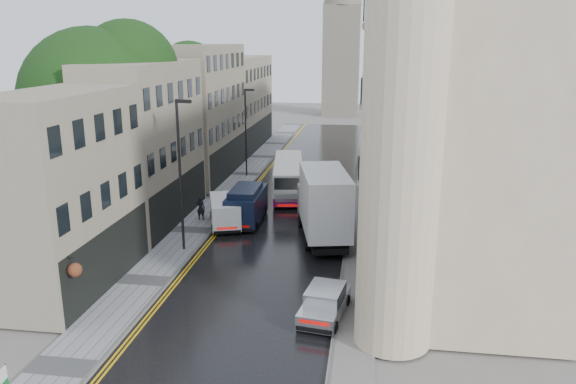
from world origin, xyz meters
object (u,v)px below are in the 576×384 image
(estate_sign, at_px, (3,381))
(tree_far, at_px, (169,112))
(white_lorry, at_px, (307,214))
(lamp_post_far, at_px, (246,133))
(lamp_post_near, at_px, (180,177))
(tree_near, at_px, (97,125))
(navy_van, at_px, (227,211))
(cream_bus, at_px, (275,186))
(white_van, at_px, (213,220))
(pedestrian, at_px, (201,208))
(silver_hatchback, at_px, (300,313))

(estate_sign, bearing_deg, tree_far, 91.89)
(white_lorry, xyz_separation_m, lamp_post_far, (-7.82, 18.32, 1.80))
(white_lorry, bearing_deg, lamp_post_far, 101.13)
(white_lorry, xyz_separation_m, lamp_post_near, (-7.44, -1.19, 2.31))
(tree_near, xyz_separation_m, navy_van, (8.90, -0.20, -5.57))
(white_lorry, bearing_deg, cream_bus, 98.20)
(tree_far, xyz_separation_m, white_lorry, (14.37, -16.17, -3.89))
(navy_van, relative_size, lamp_post_near, 0.58)
(tree_far, distance_m, white_van, 17.00)
(tree_near, bearing_deg, navy_van, -1.28)
(cream_bus, xyz_separation_m, pedestrian, (-4.41, -5.42, -0.41))
(white_lorry, distance_m, estate_sign, 18.61)
(cream_bus, bearing_deg, white_van, -117.21)
(tree_far, bearing_deg, white_lorry, -48.37)
(tree_far, xyz_separation_m, lamp_post_far, (6.55, 2.15, -2.09))
(tree_near, xyz_separation_m, lamp_post_far, (6.85, 15.15, -2.80))
(tree_far, relative_size, pedestrian, 7.26)
(lamp_post_near, bearing_deg, silver_hatchback, -32.26)
(navy_van, height_order, lamp_post_far, lamp_post_far)
(estate_sign, bearing_deg, cream_bus, 70.85)
(silver_hatchback, bearing_deg, navy_van, 126.35)
(pedestrian, relative_size, lamp_post_far, 0.21)
(tree_far, bearing_deg, navy_van, -56.91)
(cream_bus, relative_size, pedestrian, 5.85)
(white_van, relative_size, lamp_post_far, 0.55)
(cream_bus, distance_m, white_lorry, 10.75)
(tree_far, height_order, navy_van, tree_far)
(estate_sign, bearing_deg, white_van, 74.18)
(white_lorry, xyz_separation_m, white_van, (-6.47, 2.05, -1.32))
(tree_far, distance_m, lamp_post_far, 7.21)
(tree_near, bearing_deg, white_lorry, -12.20)
(silver_hatchback, relative_size, estate_sign, 4.19)
(white_van, relative_size, pedestrian, 2.58)
(navy_van, bearing_deg, tree_far, 122.34)
(white_lorry, relative_size, pedestrian, 5.15)
(cream_bus, height_order, lamp_post_near, lamp_post_near)
(silver_hatchback, height_order, white_van, white_van)
(tree_near, relative_size, silver_hatchback, 3.55)
(estate_sign, bearing_deg, lamp_post_near, 75.95)
(white_lorry, bearing_deg, lamp_post_near, 177.14)
(silver_hatchback, distance_m, lamp_post_far, 29.49)
(lamp_post_near, bearing_deg, white_van, 87.03)
(silver_hatchback, distance_m, estate_sign, 11.90)
(white_lorry, relative_size, silver_hatchback, 2.26)
(pedestrian, xyz_separation_m, estate_sign, (-1.12, -20.70, -0.39))
(white_lorry, relative_size, navy_van, 1.67)
(white_van, bearing_deg, estate_sign, -116.46)
(tree_far, relative_size, lamp_post_far, 1.55)
(white_lorry, height_order, white_van, white_lorry)
(navy_van, height_order, pedestrian, navy_van)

